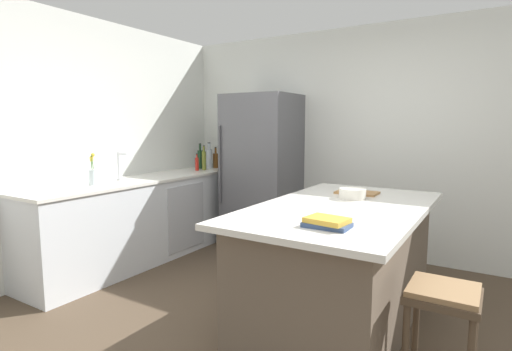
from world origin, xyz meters
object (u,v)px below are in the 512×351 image
object	(u,v)px
soda_bottle	(209,158)
wine_bottle	(200,159)
hot_sauce_bottle	(197,164)
cutting_board	(357,193)
kitchen_island	(340,265)
mixing_bowl	(352,194)
whiskey_bottle	(216,160)
bar_stool	(442,309)
sink_faucet	(119,166)
refrigerator	(262,172)
olive_oil_bottle	(204,160)
flower_vase	(93,175)
cookbook_stack	(327,222)

from	to	relation	value
soda_bottle	wine_bottle	xyz separation A→B (m)	(-0.09, -0.08, -0.01)
hot_sauce_bottle	cutting_board	bearing A→B (deg)	-15.05
kitchen_island	mixing_bowl	world-z (taller)	mixing_bowl
whiskey_bottle	cutting_board	world-z (taller)	whiskey_bottle
bar_stool	sink_faucet	distance (m)	3.28
wine_bottle	mixing_bowl	distance (m)	2.67
refrigerator	sink_faucet	xyz separation A→B (m)	(-0.91, -1.39, 0.14)
whiskey_bottle	sink_faucet	bearing A→B (deg)	-93.57
bar_stool	soda_bottle	world-z (taller)	soda_bottle
refrigerator	wine_bottle	size ratio (longest dim) A/B	5.52
soda_bottle	mixing_bowl	xyz separation A→B (m)	(2.36, -1.15, -0.10)
wine_bottle	soda_bottle	bearing A→B (deg)	40.97
soda_bottle	cutting_board	distance (m)	2.49
refrigerator	bar_stool	world-z (taller)	refrigerator
sink_faucet	wine_bottle	world-z (taller)	wine_bottle
whiskey_bottle	wine_bottle	bearing A→B (deg)	-126.66
soda_bottle	hot_sauce_bottle	distance (m)	0.29
olive_oil_bottle	refrigerator	bearing A→B (deg)	9.65
whiskey_bottle	olive_oil_bottle	bearing A→B (deg)	-85.53
wine_bottle	flower_vase	bearing A→B (deg)	-87.56
whiskey_bottle	cutting_board	size ratio (longest dim) A/B	0.83
kitchen_island	mixing_bowl	size ratio (longest dim) A/B	9.35
refrigerator	sink_faucet	size ratio (longest dim) A/B	6.21
soda_bottle	mixing_bowl	world-z (taller)	soda_bottle
refrigerator	hot_sauce_bottle	distance (m)	0.87
mixing_bowl	wine_bottle	bearing A→B (deg)	156.29
sink_faucet	cookbook_stack	bearing A→B (deg)	-14.49
refrigerator	hot_sauce_bottle	bearing A→B (deg)	-164.11
bar_stool	sink_faucet	size ratio (longest dim) A/B	2.18
soda_bottle	hot_sauce_bottle	bearing A→B (deg)	-84.99
refrigerator	flower_vase	distance (m)	1.95
bar_stool	hot_sauce_bottle	size ratio (longest dim) A/B	2.98
kitchen_island	flower_vase	bearing A→B (deg)	-172.11
olive_oil_bottle	wine_bottle	bearing A→B (deg)	144.92
wine_bottle	cutting_board	distance (m)	2.55
flower_vase	olive_oil_bottle	distance (m)	1.61
refrigerator	whiskey_bottle	xyz separation A→B (m)	(-0.82, 0.14, 0.09)
kitchen_island	whiskey_bottle	distance (m)	2.86
cutting_board	kitchen_island	bearing A→B (deg)	-83.48
kitchen_island	sink_faucet	size ratio (longest dim) A/B	6.56
soda_bottle	cutting_board	xyz separation A→B (m)	(2.31, -0.90, -0.14)
flower_vase	wine_bottle	xyz separation A→B (m)	(-0.07, 1.71, 0.03)
sink_faucet	hot_sauce_bottle	xyz separation A→B (m)	(0.08, 1.15, -0.07)
hot_sauce_bottle	cookbook_stack	distance (m)	3.08
hot_sauce_bottle	cookbook_stack	size ratio (longest dim) A/B	0.84
soda_bottle	hot_sauce_bottle	xyz separation A→B (m)	(0.02, -0.29, -0.05)
sink_faucet	hot_sauce_bottle	bearing A→B (deg)	85.88
refrigerator	whiskey_bottle	bearing A→B (deg)	170.19
cookbook_stack	mixing_bowl	world-z (taller)	mixing_bowl
mixing_bowl	hot_sauce_bottle	bearing A→B (deg)	159.58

